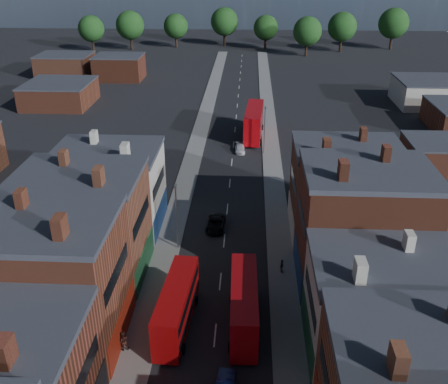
# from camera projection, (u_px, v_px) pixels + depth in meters

# --- Properties ---
(pavement_west) EXTENTS (3.00, 200.00, 0.12)m
(pavement_west) POSITION_uv_depth(u_px,v_px,m) (187.00, 176.00, 75.32)
(pavement_west) COLOR gray
(pavement_west) RESTS_ON ground
(pavement_east) EXTENTS (3.00, 200.00, 0.12)m
(pavement_east) POSITION_uv_depth(u_px,v_px,m) (274.00, 178.00, 74.72)
(pavement_east) COLOR gray
(pavement_east) RESTS_ON ground
(lamp_post_2) EXTENTS (0.25, 0.70, 8.12)m
(lamp_post_2) POSITION_uv_depth(u_px,v_px,m) (177.00, 213.00, 55.29)
(lamp_post_2) COLOR slate
(lamp_post_2) RESTS_ON ground
(lamp_post_3) EXTENTS (0.25, 0.70, 8.12)m
(lamp_post_3) POSITION_uv_depth(u_px,v_px,m) (265.00, 127.00, 81.69)
(lamp_post_3) COLOR slate
(lamp_post_3) RESTS_ON ground
(bus_0) EXTENTS (3.09, 10.25, 4.37)m
(bus_0) POSITION_uv_depth(u_px,v_px,m) (177.00, 306.00, 44.60)
(bus_0) COLOR #B40A0B
(bus_0) RESTS_ON ground
(bus_1) EXTENTS (2.79, 10.37, 4.46)m
(bus_1) POSITION_uv_depth(u_px,v_px,m) (244.00, 305.00, 44.68)
(bus_1) COLOR #B00A0F
(bus_1) RESTS_ON ground
(bus_2) EXTENTS (3.76, 12.66, 5.40)m
(bus_2) POSITION_uv_depth(u_px,v_px,m) (254.00, 122.00, 89.74)
(bus_2) COLOR #AD070C
(bus_2) RESTS_ON ground
(car_2) EXTENTS (2.32, 4.70, 1.28)m
(car_2) POSITION_uv_depth(u_px,v_px,m) (216.00, 224.00, 61.27)
(car_2) COLOR black
(car_2) RESTS_ON ground
(car_3) EXTENTS (1.88, 4.03, 1.14)m
(car_3) POSITION_uv_depth(u_px,v_px,m) (240.00, 149.00, 84.29)
(car_3) COLOR silver
(car_3) RESTS_ON ground
(ped_1) EXTENTS (1.02, 0.76, 1.86)m
(ped_1) POSITION_uv_depth(u_px,v_px,m) (123.00, 341.00, 42.48)
(ped_1) COLOR #42201A
(ped_1) RESTS_ON pavement_west
(ped_3) EXTENTS (0.59, 0.96, 1.53)m
(ped_3) POSITION_uv_depth(u_px,v_px,m) (282.00, 266.00, 52.76)
(ped_3) COLOR #5D5850
(ped_3) RESTS_ON pavement_east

